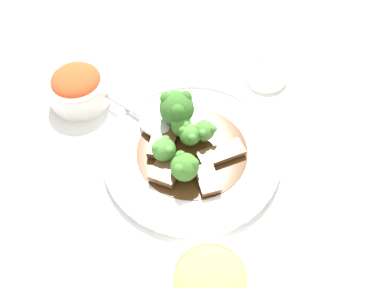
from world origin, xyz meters
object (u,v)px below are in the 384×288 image
beef_strip_0 (168,170)px  serving_spoon (150,121)px  beef_strip_2 (207,179)px  beef_strip_1 (163,141)px  broccoli_floret_1 (185,167)px  side_bowl_kimchi (77,87)px  sauce_dish (266,77)px  side_bowl_appetizer (210,284)px  broccoli_floret_0 (164,149)px  beef_strip_3 (221,153)px  broccoli_floret_2 (177,108)px  main_plate (192,153)px  broccoli_floret_4 (206,132)px  broccoli_floret_5 (190,134)px  broccoli_floret_3 (182,126)px

beef_strip_0 → serving_spoon: 0.10m
beef_strip_2 → beef_strip_1: bearing=178.5°
broccoli_floret_1 → side_bowl_kimchi: (-0.25, -0.01, -0.01)m
broccoli_floret_1 → sauce_dish: 0.26m
beef_strip_2 → side_bowl_appetizer: bearing=-46.3°
broccoli_floret_0 → side_bowl_kimchi: (-0.21, -0.01, -0.01)m
beef_strip_3 → broccoli_floret_2: 0.10m
main_plate → sauce_dish: 0.22m
broccoli_floret_4 → sauce_dish: bearing=97.2°
beef_strip_3 → broccoli_floret_5: size_ratio=1.97×
beef_strip_0 → broccoli_floret_0: 0.03m
broccoli_floret_2 → side_bowl_appetizer: (0.22, -0.16, -0.03)m
beef_strip_1 → side_bowl_kimchi: side_bowl_kimchi is taller
broccoli_floret_4 → broccoli_floret_5: 0.03m
side_bowl_appetizer → sauce_dish: (-0.19, 0.36, -0.02)m
beef_strip_1 → side_bowl_appetizer: (0.21, -0.12, 0.01)m
beef_strip_3 → beef_strip_2: bearing=-71.6°
beef_strip_0 → sauce_dish: bearing=94.7°
beef_strip_1 → broccoli_floret_0: broccoli_floret_0 is taller
beef_strip_1 → side_bowl_appetizer: bearing=-29.6°
beef_strip_1 → beef_strip_2: 0.10m
side_bowl_kimchi → broccoli_floret_3: bearing=16.2°
beef_strip_0 → serving_spoon: serving_spoon is taller
broccoli_floret_0 → broccoli_floret_2: size_ratio=0.63×
beef_strip_2 → beef_strip_3: size_ratio=0.73×
sauce_dish → broccoli_floret_3: bearing=-92.9°
beef_strip_2 → broccoli_floret_3: broccoli_floret_3 is taller
broccoli_floret_1 → broccoli_floret_2: (-0.08, 0.06, 0.01)m
beef_strip_0 → broccoli_floret_5: bearing=101.7°
beef_strip_0 → side_bowl_appetizer: size_ratio=0.54×
broccoli_floret_1 → serving_spoon: (-0.11, 0.03, -0.02)m
broccoli_floret_2 → broccoli_floret_4: 0.06m
beef_strip_2 → beef_strip_3: (-0.02, 0.05, 0.00)m
beef_strip_1 → side_bowl_appetizer: size_ratio=0.64×
broccoli_floret_4 → serving_spoon: broccoli_floret_4 is taller
beef_strip_2 → broccoli_floret_2: (-0.11, 0.05, 0.03)m
beef_strip_3 → side_bowl_appetizer: size_ratio=0.67×
beef_strip_1 → beef_strip_2: (0.10, -0.00, -0.00)m
beef_strip_3 → side_bowl_kimchi: side_bowl_kimchi is taller
broccoli_floret_5 → side_bowl_appetizer: size_ratio=0.34×
main_plate → serving_spoon: size_ratio=1.38×
beef_strip_3 → broccoli_floret_4: size_ratio=1.95×
beef_strip_0 → beef_strip_3: (0.04, 0.08, -0.00)m
beef_strip_0 → broccoli_floret_1: (0.02, 0.01, 0.02)m
beef_strip_0 → side_bowl_kimchi: bearing=178.3°
beef_strip_0 → side_bowl_kimchi: side_bowl_kimchi is taller
broccoli_floret_0 → broccoli_floret_5: size_ratio=1.02×
broccoli_floret_4 → side_bowl_appetizer: side_bowl_appetizer is taller
broccoli_floret_3 → side_bowl_appetizer: side_bowl_appetizer is taller
beef_strip_1 → beef_strip_3: (0.08, 0.05, -0.00)m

